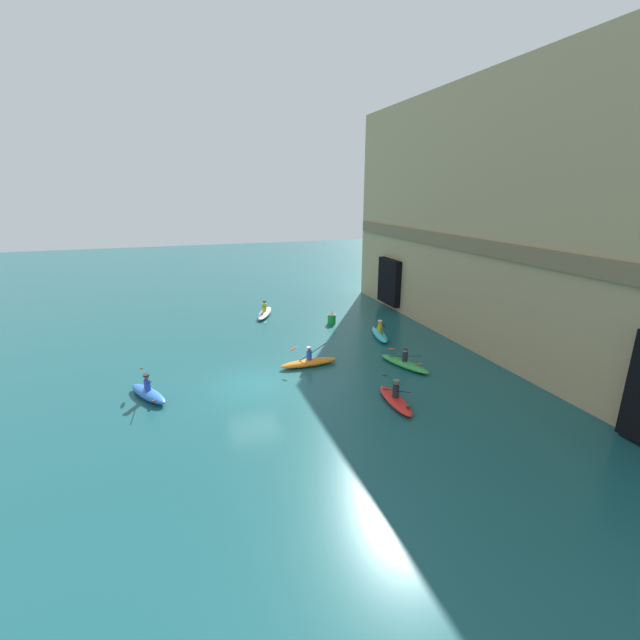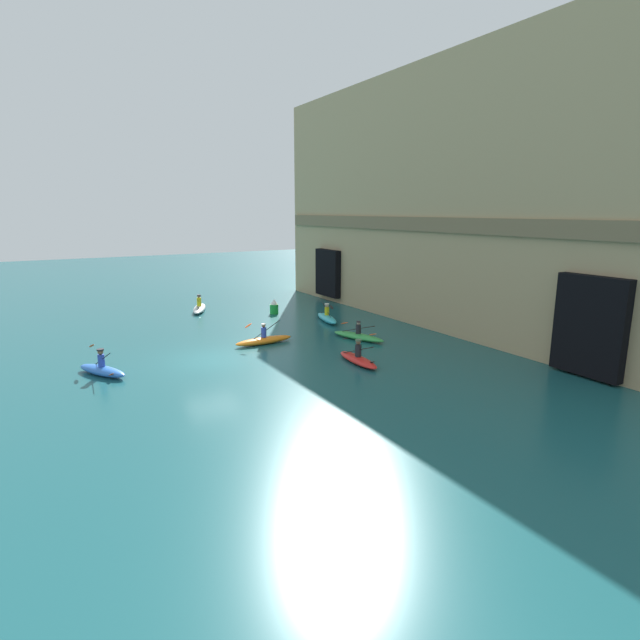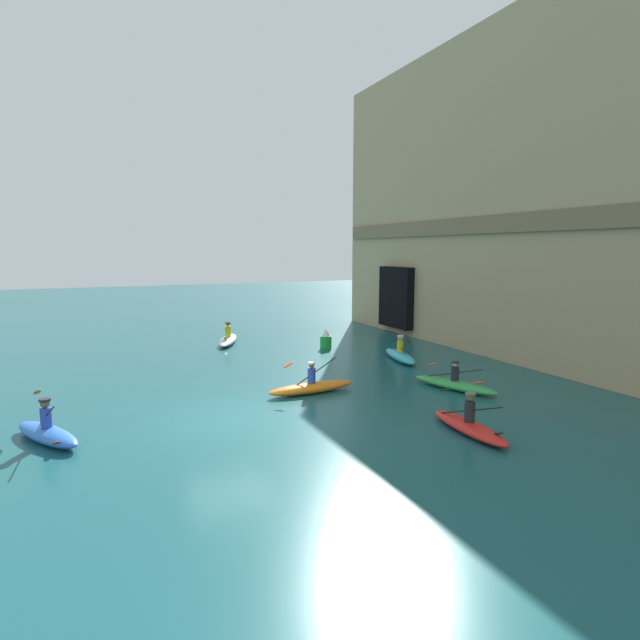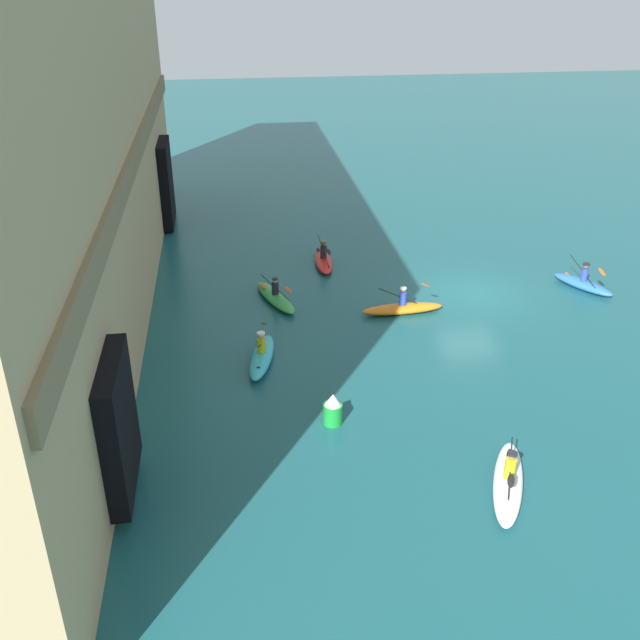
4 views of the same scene
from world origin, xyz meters
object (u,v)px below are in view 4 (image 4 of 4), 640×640
kayak_white (508,481)px  kayak_cyan (262,356)px  kayak_orange (402,308)px  kayak_red (324,260)px  marker_buoy (333,410)px  kayak_green (276,297)px  kayak_blue (583,283)px

kayak_white → kayak_cyan: size_ratio=1.11×
kayak_white → kayak_orange: size_ratio=1.09×
kayak_red → marker_buoy: (-12.39, 1.45, 0.26)m
kayak_white → kayak_red: kayak_white is taller
kayak_green → kayak_white: bearing=-176.5°
kayak_red → kayak_cyan: kayak_cyan is taller
kayak_orange → kayak_blue: (1.23, -8.17, 0.02)m
kayak_red → kayak_cyan: bearing=161.4°
kayak_white → kayak_orange: 10.58m
kayak_red → kayak_orange: kayak_orange is taller
kayak_red → kayak_green: bearing=148.5°
kayak_white → kayak_orange: (10.57, 0.33, 0.00)m
kayak_white → kayak_blue: kayak_blue is taller
kayak_red → kayak_orange: 5.90m
kayak_green → kayak_cyan: size_ratio=1.06×
kayak_white → kayak_green: kayak_white is taller
kayak_blue → kayak_cyan: size_ratio=0.87×
kayak_green → marker_buoy: size_ratio=3.27×
kayak_green → kayak_blue: 13.09m
kayak_green → kayak_red: kayak_red is taller
kayak_red → kayak_orange: bearing=-152.9°
kayak_green → kayak_red: (3.63, -2.50, 0.01)m
kayak_green → kayak_red: bearing=-54.0°
kayak_cyan → kayak_orange: bearing=130.6°
kayak_white → kayak_orange: kayak_orange is taller
kayak_green → kayak_orange: 5.21m
kayak_white → kayak_cyan: bearing=62.0°
kayak_orange → kayak_cyan: size_ratio=1.03×
kayak_white → kayak_green: bearing=45.9°
kayak_cyan → marker_buoy: size_ratio=3.10×
kayak_red → kayak_cyan: size_ratio=0.95×
kayak_blue → marker_buoy: bearing=-85.5°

